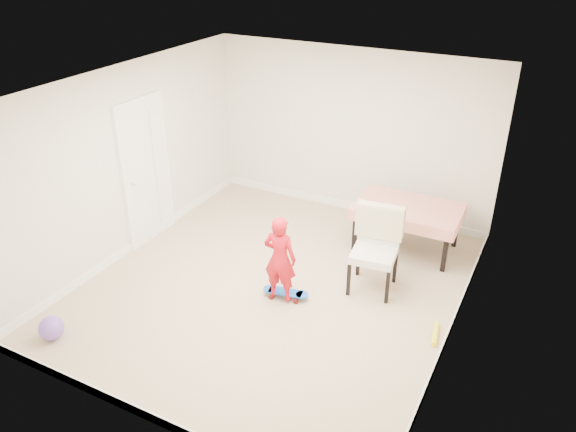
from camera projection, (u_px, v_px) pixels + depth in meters
The scene contains 17 objects.
ground at pixel (274, 286), 7.26m from camera, with size 5.00×5.00×0.00m, color tan.
ceiling at pixel (271, 88), 6.07m from camera, with size 4.50×5.00×0.04m, color white.
wall_back at pixel (350, 133), 8.61m from camera, with size 4.50×0.04×2.60m, color silver.
wall_front at pixel (131, 308), 4.71m from camera, with size 4.50×0.04×2.60m, color silver.
wall_left at pixel (128, 162), 7.57m from camera, with size 0.04×5.00×2.60m, color silver.
wall_right at pixel (463, 238), 5.75m from camera, with size 0.04×5.00×2.60m, color silver.
door at pixel (146, 173), 7.93m from camera, with size 0.10×0.94×2.11m, color white.
baseboard_back at pixel (347, 205), 9.19m from camera, with size 4.50×0.02×0.12m, color white.
baseboard_front at pixel (147, 415), 5.28m from camera, with size 4.50×0.02×0.12m, color white.
baseboard_left at pixel (139, 241), 8.15m from camera, with size 0.02×5.00×0.12m, color white.
baseboard_right at pixel (448, 334), 6.32m from camera, with size 0.02×5.00×0.12m, color white.
dining_table at pixel (406, 227), 7.96m from camera, with size 1.45×0.92×0.68m, color red, non-canonical shape.
dining_chair at pixel (374, 252), 6.96m from camera, with size 0.59×0.67×1.09m, color white, non-canonical shape.
skateboard at pixel (286, 294), 7.02m from camera, with size 0.59×0.21×0.09m, color blue, non-canonical shape.
child at pixel (280, 261), 6.74m from camera, with size 0.41×0.27×1.13m, color red.
balloon at pixel (51, 328), 6.29m from camera, with size 0.28×0.28×0.28m, color #7451C2.
foam_toy at pixel (435, 334), 6.36m from camera, with size 0.06×0.06×0.40m, color yellow.
Camera 1 is at (2.93, -5.26, 4.18)m, focal length 35.00 mm.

